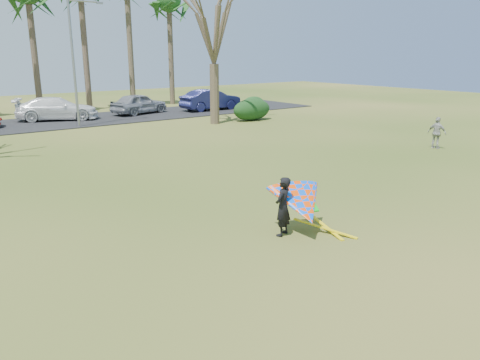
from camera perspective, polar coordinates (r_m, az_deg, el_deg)
ground at (r=12.61m, az=5.55°, el=-6.74°), size 100.00×100.00×0.00m
parking_strip at (r=34.79m, az=-23.74°, el=6.25°), size 46.00×7.00×0.06m
palm_9 at (r=45.46m, az=-8.67°, el=20.73°), size 4.84×4.84×10.84m
bare_tree_right at (r=32.11m, az=-3.25°, el=18.56°), size 6.27×6.27×9.21m
streetlight at (r=32.18m, az=-19.43°, el=13.99°), size 2.28×0.18×8.00m
hedge_near at (r=33.83m, az=1.46°, el=8.59°), size 3.11×1.41×1.56m
hedge_far at (r=39.42m, az=1.64°, el=9.28°), size 2.17×1.02×1.20m
car_3 at (r=36.04m, az=-21.41°, el=8.10°), size 5.99×4.22×1.61m
car_4 at (r=37.94m, az=-12.21°, el=9.09°), size 5.00×3.07×1.59m
car_5 at (r=39.73m, az=-3.59°, el=9.75°), size 5.20×1.89×1.70m
pedestrian_b at (r=25.68m, az=22.88°, el=5.31°), size 0.51×0.98×1.60m
kite_flyer at (r=12.46m, az=7.35°, el=-2.94°), size 2.13×2.39×2.02m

